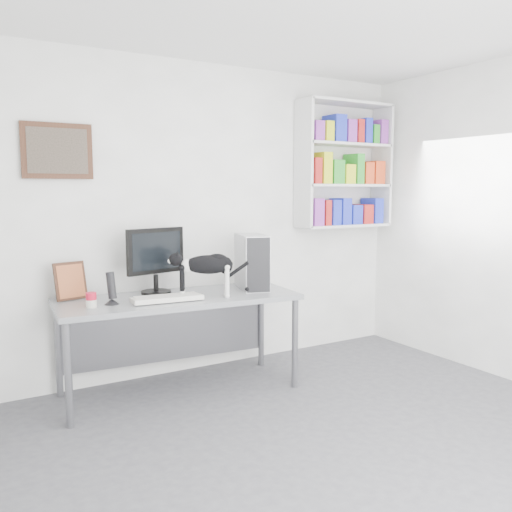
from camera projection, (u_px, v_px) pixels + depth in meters
name	position (u px, v px, depth m)	size (l,w,h in m)	color
room	(363.00, 235.00, 3.14)	(4.01, 4.01, 2.70)	#5E5D63
bookshelf	(345.00, 165.00, 5.36)	(1.03, 0.28, 1.24)	silver
wall_art	(57.00, 151.00, 4.09)	(0.52, 0.04, 0.42)	#442215
desk	(179.00, 344.00, 4.30)	(1.86, 0.72, 0.78)	gray
monitor	(155.00, 260.00, 4.34)	(0.51, 0.24, 0.54)	black
keyboard	(167.00, 298.00, 4.08)	(0.52, 0.20, 0.04)	silver
pc_tower	(252.00, 261.00, 4.58)	(0.20, 0.46, 0.46)	#A7A7AB
speaker	(111.00, 288.00, 3.94)	(0.11, 0.11, 0.25)	black
leaning_print	(70.00, 280.00, 4.11)	(0.24, 0.10, 0.30)	#442215
soup_can	(91.00, 300.00, 3.85)	(0.07, 0.07, 0.11)	red
cat	(206.00, 275.00, 4.21)	(0.56, 0.15, 0.35)	black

